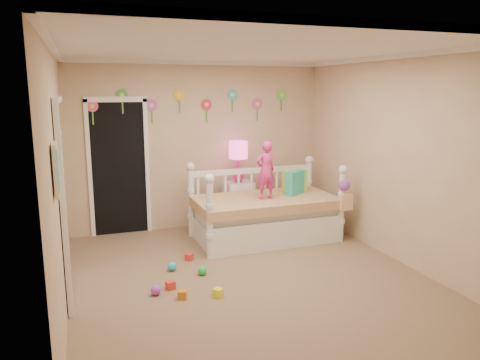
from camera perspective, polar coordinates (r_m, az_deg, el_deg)
name	(u,v)px	position (r m, az deg, el deg)	size (l,w,h in m)	color
floor	(249,277)	(5.52, 1.11, -11.98)	(4.00, 4.50, 0.01)	#7F684C
ceiling	(250,49)	(5.09, 1.22, 15.99)	(4.00, 4.50, 0.01)	white
back_wall	(199,146)	(7.28, -5.06, 4.27)	(4.00, 0.01, 2.60)	tan
left_wall	(59,180)	(4.84, -21.61, 0.00)	(0.01, 4.50, 2.60)	tan
right_wall	(397,160)	(6.14, 18.95, 2.40)	(0.01, 4.50, 2.60)	tan
crown_molding	(250,52)	(5.09, 1.22, 15.66)	(4.00, 4.50, 0.06)	white
daybed	(265,201)	(6.71, 3.11, -2.67)	(2.09, 1.12, 1.13)	white
pillow_turquoise	(295,183)	(6.90, 6.86, -0.32)	(0.35, 0.12, 0.35)	#26BEAC
pillow_lime	(294,181)	(6.99, 6.79, -0.17)	(0.37, 0.14, 0.35)	#9ACE3F
child	(266,170)	(6.52, 3.21, 1.21)	(0.30, 0.20, 0.83)	#E13385
nightstand	(238,204)	(7.36, -0.20, -3.02)	(0.44, 0.33, 0.73)	white
table_lamp	(238,155)	(7.21, -0.20, 3.13)	(0.30, 0.30, 0.65)	#FC218F
closet_doorway	(119,167)	(7.10, -14.82, 1.60)	(0.90, 0.04, 2.07)	black
flower_decals	(193,105)	(7.20, -5.83, 9.29)	(3.40, 0.02, 0.50)	#B2668C
mirror_closet	(65,198)	(5.18, -20.86, -2.08)	(0.07, 1.30, 2.10)	white
wall_picture	(56,170)	(3.91, -21.87, 1.20)	(0.05, 0.34, 0.42)	white
hanging_bag	(345,196)	(6.66, 12.87, -1.97)	(0.20, 0.16, 0.36)	beige
toy_scatter	(186,275)	(5.47, -6.70, -11.67)	(0.80, 1.30, 0.11)	#996666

